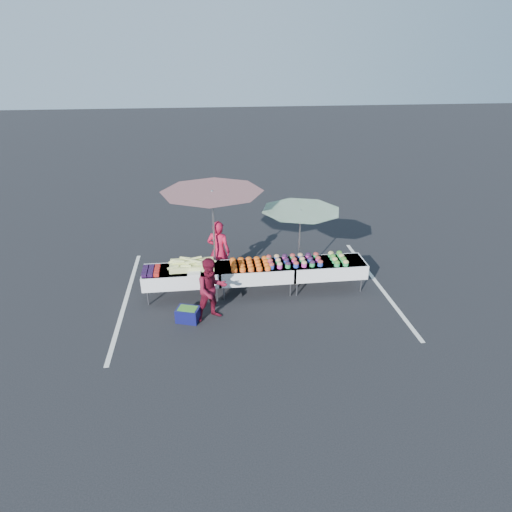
{
  "coord_description": "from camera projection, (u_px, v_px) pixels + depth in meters",
  "views": [
    {
      "loc": [
        -1.13,
        -9.25,
        5.46
      ],
      "look_at": [
        0.0,
        0.0,
        1.0
      ],
      "focal_mm": 30.0,
      "sensor_mm": 36.0,
      "label": 1
    }
  ],
  "objects": [
    {
      "name": "table_left",
      "position": [
        182.0,
        275.0,
        10.32
      ],
      "size": [
        1.86,
        0.81,
        0.75
      ],
      "color": "white",
      "rests_on": "ground"
    },
    {
      "name": "umbrella_left",
      "position": [
        212.0,
        200.0,
        10.16
      ],
      "size": [
        2.64,
        2.64,
        2.52
      ],
      "rotation": [
        0.0,
        0.0,
        -0.07
      ],
      "color": "black",
      "rests_on": "ground"
    },
    {
      "name": "stripe_right",
      "position": [
        378.0,
        284.0,
        11.12
      ],
      "size": [
        0.1,
        5.0,
        0.0
      ],
      "primitive_type": "cube",
      "color": "silver",
      "rests_on": "ground"
    },
    {
      "name": "corn_pile",
      "position": [
        192.0,
        265.0,
        10.27
      ],
      "size": [
        1.16,
        0.57,
        0.26
      ],
      "color": "#ADC967",
      "rests_on": "table_left"
    },
    {
      "name": "potato_cups",
      "position": [
        294.0,
        260.0,
        10.51
      ],
      "size": [
        1.34,
        0.58,
        0.16
      ],
      "color": "#253DAD",
      "rests_on": "table_right"
    },
    {
      "name": "bean_baskets",
      "position": [
        338.0,
        258.0,
        10.63
      ],
      "size": [
        0.36,
        0.68,
        0.15
      ],
      "color": "green",
      "rests_on": "table_right"
    },
    {
      "name": "berry_punnets",
      "position": [
        151.0,
        271.0,
        10.1
      ],
      "size": [
        0.4,
        0.54,
        0.08
      ],
      "color": "black",
      "rests_on": "table_left"
    },
    {
      "name": "umbrella_right",
      "position": [
        301.0,
        217.0,
        10.47
      ],
      "size": [
        2.13,
        2.13,
        2.01
      ],
      "rotation": [
        0.0,
        0.0,
        0.09
      ],
      "color": "black",
      "rests_on": "ground"
    },
    {
      "name": "plastic_bags",
      "position": [
        194.0,
        273.0,
        10.0
      ],
      "size": [
        0.3,
        0.25,
        0.05
      ],
      "primitive_type": "cube",
      "color": "white",
      "rests_on": "table_left"
    },
    {
      "name": "vendor",
      "position": [
        219.0,
        251.0,
        11.0
      ],
      "size": [
        0.71,
        0.59,
        1.65
      ],
      "primitive_type": "imported",
      "rotation": [
        0.0,
        0.0,
        2.75
      ],
      "color": "#B91537",
      "rests_on": "ground"
    },
    {
      "name": "table_right",
      "position": [
        327.0,
        267.0,
        10.71
      ],
      "size": [
        1.86,
        0.81,
        0.75
      ],
      "color": "white",
      "rests_on": "ground"
    },
    {
      "name": "carrot_bowls",
      "position": [
        250.0,
        264.0,
        10.4
      ],
      "size": [
        0.95,
        0.69,
        0.11
      ],
      "color": "#F4531B",
      "rests_on": "table_center"
    },
    {
      "name": "ground",
      "position": [
        256.0,
        292.0,
        10.77
      ],
      "size": [
        80.0,
        80.0,
        0.0
      ],
      "primitive_type": "plane",
      "color": "black"
    },
    {
      "name": "table_center",
      "position": [
        256.0,
        271.0,
        10.52
      ],
      "size": [
        1.86,
        0.81,
        0.75
      ],
      "color": "white",
      "rests_on": "ground"
    },
    {
      "name": "storage_bin",
      "position": [
        188.0,
        314.0,
        9.55
      ],
      "size": [
        0.58,
        0.5,
        0.32
      ],
      "rotation": [
        0.0,
        0.0,
        -0.32
      ],
      "color": "#0E0F46",
      "rests_on": "ground"
    },
    {
      "name": "customer",
      "position": [
        211.0,
        289.0,
        9.4
      ],
      "size": [
        0.86,
        0.76,
        1.48
      ],
      "primitive_type": "imported",
      "rotation": [
        0.0,
        0.0,
        0.34
      ],
      "color": "maroon",
      "rests_on": "ground"
    },
    {
      "name": "stripe_left",
      "position": [
        126.0,
        300.0,
        10.42
      ],
      "size": [
        0.1,
        5.0,
        0.0
      ],
      "primitive_type": "cube",
      "color": "silver",
      "rests_on": "ground"
    }
  ]
}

